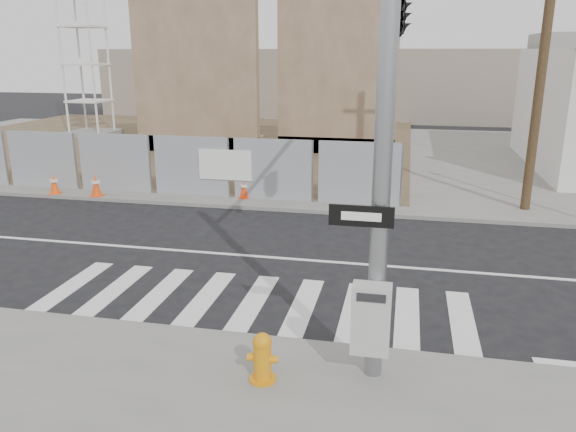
% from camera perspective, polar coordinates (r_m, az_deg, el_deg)
% --- Properties ---
extents(ground, '(100.00, 100.00, 0.00)m').
position_cam_1_polar(ground, '(13.57, -0.69, -4.32)').
color(ground, black).
rests_on(ground, ground).
extents(sidewalk_far, '(50.00, 20.00, 0.12)m').
position_cam_1_polar(sidewalk_far, '(26.95, 5.88, 6.14)').
color(sidewalk_far, slate).
rests_on(sidewalk_far, ground).
extents(signal_pole, '(0.96, 5.87, 7.00)m').
position_cam_1_polar(signal_pole, '(10.35, 10.73, 16.03)').
color(signal_pole, gray).
rests_on(signal_pole, sidewalk_near).
extents(chain_link_fence, '(24.60, 0.04, 2.00)m').
position_cam_1_polar(chain_link_fence, '(21.90, -24.11, 5.27)').
color(chain_link_fence, gray).
rests_on(chain_link_fence, sidewalk_far).
extents(concrete_wall_left, '(6.00, 1.30, 8.00)m').
position_cam_1_polar(concrete_wall_left, '(27.33, -9.28, 13.16)').
color(concrete_wall_left, brown).
rests_on(concrete_wall_left, sidewalk_far).
extents(concrete_wall_right, '(5.50, 1.30, 8.00)m').
position_cam_1_polar(concrete_wall_right, '(26.71, 5.01, 13.24)').
color(concrete_wall_right, brown).
rests_on(concrete_wall_right, sidewalk_far).
extents(utility_pole_right, '(1.60, 0.28, 10.00)m').
position_cam_1_polar(utility_pole_right, '(18.27, 24.72, 16.22)').
color(utility_pole_right, '#473621').
rests_on(utility_pole_right, sidewalk_far).
extents(fire_hydrant, '(0.48, 0.47, 0.76)m').
position_cam_1_polar(fire_hydrant, '(8.46, -2.61, -14.14)').
color(fire_hydrant, orange).
rests_on(fire_hydrant, sidewalk_near).
extents(traffic_cone_b, '(0.43, 0.43, 0.70)m').
position_cam_1_polar(traffic_cone_b, '(20.77, -22.66, 3.04)').
color(traffic_cone_b, '#FF4E0D').
rests_on(traffic_cone_b, sidewalk_far).
extents(traffic_cone_c, '(0.46, 0.46, 0.74)m').
position_cam_1_polar(traffic_cone_c, '(19.92, -18.93, 2.96)').
color(traffic_cone_c, '#F1460C').
rests_on(traffic_cone_c, sidewalk_far).
extents(traffic_cone_d, '(0.35, 0.35, 0.64)m').
position_cam_1_polar(traffic_cone_d, '(18.66, -4.49, 2.78)').
color(traffic_cone_d, '#F1370C').
rests_on(traffic_cone_d, sidewalk_far).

